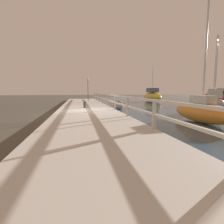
# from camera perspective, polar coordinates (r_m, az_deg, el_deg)

# --- Properties ---
(ground_plane) EXTENTS (120.00, 120.00, 0.00)m
(ground_plane) POSITION_cam_1_polar(r_m,az_deg,el_deg) (12.09, -8.07, -0.65)
(ground_plane) COLOR #4C473D
(dock_walkway) EXTENTS (4.07, 36.00, 0.26)m
(dock_walkway) POSITION_cam_1_polar(r_m,az_deg,el_deg) (12.08, -8.08, -0.04)
(dock_walkway) COLOR beige
(dock_walkway) RESTS_ON ground
(railing) EXTENTS (0.10, 32.50, 1.03)m
(railing) POSITION_cam_1_polar(r_m,az_deg,el_deg) (12.25, 0.95, 4.05)
(railing) COLOR beige
(railing) RESTS_ON dock_walkway
(boulder_upstream) EXTENTS (0.62, 0.56, 0.46)m
(boulder_upstream) POSITION_cam_1_polar(r_m,az_deg,el_deg) (16.68, 1.45, 2.27)
(boulder_upstream) COLOR gray
(boulder_upstream) RESTS_ON ground
(boulder_near_dock) EXTENTS (0.78, 0.70, 0.59)m
(boulder_near_dock) POSITION_cam_1_polar(r_m,az_deg,el_deg) (17.94, 2.26, 2.79)
(boulder_near_dock) COLOR slate
(boulder_near_dock) RESTS_ON ground
(boulder_water_edge) EXTENTS (0.73, 0.66, 0.55)m
(boulder_water_edge) POSITION_cam_1_polar(r_m,az_deg,el_deg) (15.08, 2.33, 1.94)
(boulder_water_edge) COLOR gray
(boulder_water_edge) RESTS_ON ground
(mooring_bollard) EXTENTS (0.19, 0.19, 0.52)m
(mooring_bollard) POSITION_cam_1_polar(r_m,az_deg,el_deg) (13.78, -8.91, 2.43)
(mooring_bollard) COLOR #333338
(mooring_bollard) RESTS_ON dock_walkway
(dock_lamp) EXTENTS (0.28, 0.28, 2.98)m
(dock_lamp) POSITION_cam_1_polar(r_m,az_deg,el_deg) (23.15, -7.88, 9.21)
(dock_lamp) COLOR #2D2D33
(dock_lamp) RESTS_ON dock_walkway
(sailboat_orange) EXTENTS (1.24, 3.95, 5.75)m
(sailboat_orange) POSITION_cam_1_polar(r_m,az_deg,el_deg) (9.69, 27.34, 0.18)
(sailboat_orange) COLOR orange
(sailboat_orange) RESTS_ON water_surface
(sailboat_black) EXTENTS (1.69, 4.85, 7.67)m
(sailboat_black) POSITION_cam_1_polar(r_m,az_deg,el_deg) (30.43, 32.69, 4.48)
(sailboat_black) COLOR black
(sailboat_black) RESTS_ON water_surface
(sailboat_gray) EXTENTS (2.28, 3.77, 6.02)m
(sailboat_gray) POSITION_cam_1_polar(r_m,az_deg,el_deg) (16.99, 30.37, 2.79)
(sailboat_gray) COLOR gray
(sailboat_gray) RESTS_ON water_surface
(sailboat_yellow) EXTENTS (1.79, 4.93, 5.44)m
(sailboat_yellow) POSITION_cam_1_polar(r_m,az_deg,el_deg) (27.25, 13.02, 5.12)
(sailboat_yellow) COLOR gold
(sailboat_yellow) RESTS_ON water_surface
(sailboat_red) EXTENTS (2.20, 3.50, 8.11)m
(sailboat_red) POSITION_cam_1_polar(r_m,az_deg,el_deg) (24.59, 30.13, 4.11)
(sailboat_red) COLOR red
(sailboat_red) RESTS_ON water_surface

